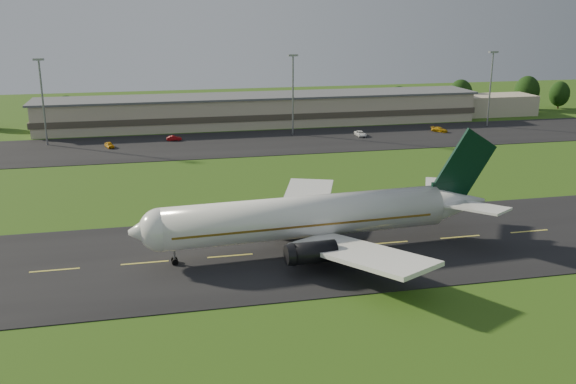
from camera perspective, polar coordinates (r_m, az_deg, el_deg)
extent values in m
plane|color=#264B12|center=(90.44, 8.82, -4.55)|extent=(360.00, 360.00, 0.00)
cube|color=black|center=(90.42, 8.82, -4.52)|extent=(220.00, 30.00, 0.10)
cube|color=black|center=(157.08, -0.69, 4.51)|extent=(260.00, 30.00, 0.10)
cylinder|color=white|center=(85.38, 1.56, -2.20)|extent=(38.26, 7.83, 5.60)
sphere|color=white|center=(81.96, -11.23, -3.31)|extent=(5.60, 5.60, 5.60)
cone|color=white|center=(81.85, -12.63, -3.42)|extent=(4.31, 5.60, 5.38)
cone|color=white|center=(94.35, 14.71, -0.95)|extent=(9.31, 6.01, 5.49)
cube|color=brown|center=(85.35, 1.24, -2.46)|extent=(35.27, 7.69, 0.28)
cube|color=black|center=(81.74, -11.67, -2.98)|extent=(2.17, 3.11, 0.65)
cube|color=white|center=(77.32, 6.51, -5.49)|extent=(14.94, 20.07, 2.20)
cube|color=white|center=(96.84, 1.58, -0.90)|extent=(13.24, 20.23, 2.20)
cube|color=white|center=(90.03, 16.35, -1.29)|extent=(7.84, 9.34, 0.91)
cube|color=white|center=(98.24, 13.29, 0.37)|extent=(7.18, 9.40, 0.91)
cube|color=black|center=(93.11, 13.99, 0.03)|extent=(5.02, 0.84, 3.00)
cube|color=black|center=(93.44, 15.48, 2.33)|extent=(9.44, 1.00, 10.55)
cylinder|color=black|center=(78.43, 2.27, -5.38)|extent=(5.75, 3.02, 2.70)
cylinder|color=black|center=(92.87, -0.81, -1.91)|extent=(5.75, 3.02, 2.70)
cube|color=beige|center=(179.56, -2.30, 7.25)|extent=(120.00, 15.00, 8.00)
cube|color=#4C4438|center=(179.69, -2.29, 7.00)|extent=(121.00, 15.40, 1.60)
cube|color=#595B60|center=(178.97, -2.31, 8.56)|extent=(122.00, 16.00, 0.50)
cube|color=beige|center=(205.78, 17.31, 7.39)|extent=(28.00, 11.00, 6.00)
cylinder|color=gray|center=(161.71, -20.94, 7.37)|extent=(0.44, 0.44, 20.00)
cube|color=gray|center=(160.67, -21.30, 10.93)|extent=(2.40, 1.20, 0.50)
cylinder|color=gray|center=(164.19, 0.44, 8.54)|extent=(0.44, 0.44, 20.00)
cube|color=gray|center=(163.17, 0.44, 12.06)|extent=(2.40, 1.20, 0.50)
cylinder|color=gray|center=(184.46, 17.52, 8.64)|extent=(0.44, 0.44, 20.00)
cube|color=gray|center=(183.56, 17.79, 11.77)|extent=(2.40, 1.20, 0.50)
cylinder|color=black|center=(188.11, -18.96, 5.97)|extent=(0.56, 0.56, 2.65)
ellipsoid|color=black|center=(187.61, -19.05, 6.94)|extent=(6.18, 6.18, 7.73)
cylinder|color=black|center=(187.83, -14.38, 6.30)|extent=(0.56, 0.56, 2.46)
ellipsoid|color=black|center=(187.37, -14.44, 7.20)|extent=(5.73, 5.73, 7.17)
cylinder|color=black|center=(201.27, 9.77, 7.23)|extent=(0.56, 0.56, 2.69)
ellipsoid|color=black|center=(200.80, 9.81, 8.16)|extent=(6.28, 6.28, 7.85)
cylinder|color=black|center=(209.55, 15.00, 7.33)|extent=(0.56, 0.56, 3.18)
ellipsoid|color=black|center=(209.03, 15.07, 8.38)|extent=(7.42, 7.42, 9.27)
cylinder|color=black|center=(221.33, 20.37, 7.34)|extent=(0.56, 0.56, 3.36)
ellipsoid|color=black|center=(220.81, 20.47, 8.39)|extent=(7.83, 7.83, 9.79)
cylinder|color=black|center=(227.07, 22.89, 7.20)|extent=(0.56, 0.56, 2.75)
ellipsoid|color=black|center=(226.65, 22.98, 8.04)|extent=(6.43, 6.43, 8.03)
imported|color=orange|center=(155.42, -15.59, 4.06)|extent=(2.59, 4.06, 1.29)
imported|color=maroon|center=(160.28, -10.10, 4.74)|extent=(3.74, 1.53, 1.21)
imported|color=white|center=(164.28, 6.47, 5.18)|extent=(2.20, 4.73, 1.31)
imported|color=#C38D0B|center=(173.58, 13.32, 5.43)|extent=(4.15, 4.54, 1.28)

